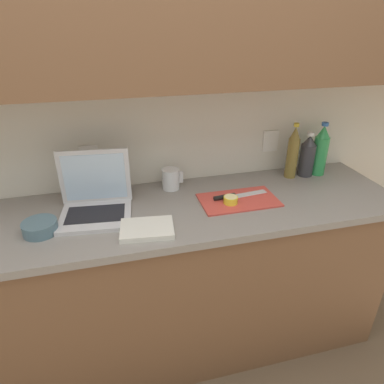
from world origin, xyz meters
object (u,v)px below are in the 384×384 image
object	(u,v)px
bottle_green_soda	(293,153)
bottle_oil_tall	(307,156)
laptop	(96,200)
cutting_board	(239,200)
measuring_cup	(171,179)
bottle_water_clear	(320,151)
lemon_half_cut	(231,200)
bowl_white	(40,227)
knife	(231,196)

from	to	relation	value
bottle_green_soda	bottle_oil_tall	size ratio (longest dim) A/B	1.23
bottle_green_soda	bottle_oil_tall	world-z (taller)	bottle_green_soda
laptop	cutting_board	size ratio (longest dim) A/B	0.90
bottle_oil_tall	measuring_cup	distance (m)	0.77
cutting_board	bottle_water_clear	distance (m)	0.60
lemon_half_cut	bottle_oil_tall	world-z (taller)	bottle_oil_tall
bottle_water_clear	bowl_white	size ratio (longest dim) A/B	2.12
bottle_green_soda	bottle_water_clear	world-z (taller)	bottle_green_soda
bottle_oil_tall	bowl_white	world-z (taller)	bottle_oil_tall
laptop	bowl_white	size ratio (longest dim) A/B	2.41
knife	measuring_cup	size ratio (longest dim) A/B	2.62
knife	bowl_white	distance (m)	0.87
bottle_oil_tall	measuring_cup	xyz separation A→B (m)	(-0.77, 0.02, -0.06)
lemon_half_cut	measuring_cup	bearing A→B (deg)	134.92
bottle_green_soda	bowl_white	bearing A→B (deg)	-168.92
laptop	bottle_green_soda	world-z (taller)	bottle_green_soda
cutting_board	bottle_water_clear	bearing A→B (deg)	19.53
cutting_board	lemon_half_cut	bearing A→B (deg)	-154.56
laptop	lemon_half_cut	distance (m)	0.62
lemon_half_cut	cutting_board	bearing A→B (deg)	25.44
measuring_cup	laptop	bearing A→B (deg)	-157.36
laptop	knife	world-z (taller)	laptop
cutting_board	bowl_white	world-z (taller)	bowl_white
laptop	lemon_half_cut	xyz separation A→B (m)	(0.62, -0.08, -0.04)
bottle_oil_tall	bowl_white	bearing A→B (deg)	-169.66
cutting_board	measuring_cup	distance (m)	0.37
measuring_cup	bowl_white	xyz separation A→B (m)	(-0.61, -0.27, -0.03)
cutting_board	bottle_green_soda	world-z (taller)	bottle_green_soda
lemon_half_cut	bottle_green_soda	bearing A→B (deg)	27.01
bottle_green_soda	cutting_board	bearing A→B (deg)	-152.78
cutting_board	bottle_oil_tall	size ratio (longest dim) A/B	1.51
cutting_board	measuring_cup	size ratio (longest dim) A/B	3.44
lemon_half_cut	bottle_oil_tall	size ratio (longest dim) A/B	0.27
bottle_oil_tall	bottle_water_clear	world-z (taller)	bottle_water_clear
bottle_green_soda	laptop	bearing A→B (deg)	-172.56
laptop	bottle_water_clear	distance (m)	1.23
cutting_board	laptop	bearing A→B (deg)	174.96
lemon_half_cut	bowl_white	xyz separation A→B (m)	(-0.85, -0.03, 0.00)
measuring_cup	bowl_white	bearing A→B (deg)	-155.92
lemon_half_cut	bowl_white	distance (m)	0.85
bottle_oil_tall	measuring_cup	size ratio (longest dim) A/B	2.28
laptop	bowl_white	xyz separation A→B (m)	(-0.23, -0.11, -0.04)
bottle_oil_tall	bottle_water_clear	size ratio (longest dim) A/B	0.84
lemon_half_cut	knife	bearing A→B (deg)	65.73
lemon_half_cut	bottle_oil_tall	distance (m)	0.58
bottle_water_clear	bowl_white	world-z (taller)	bottle_water_clear
cutting_board	bottle_green_soda	distance (m)	0.45
bottle_green_soda	bowl_white	distance (m)	1.31
cutting_board	knife	bearing A→B (deg)	135.26
laptop	bowl_white	distance (m)	0.26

